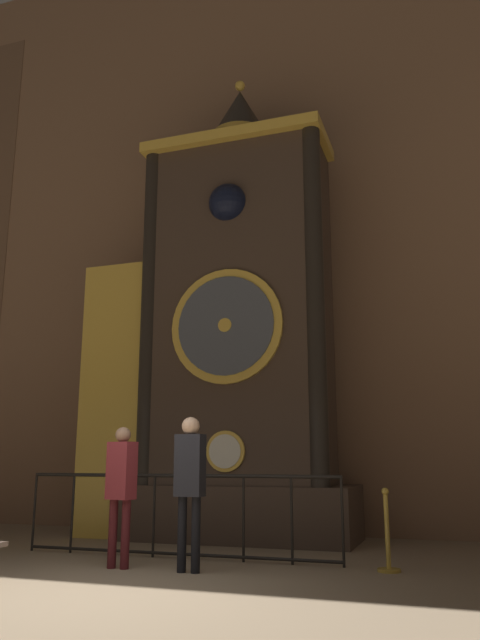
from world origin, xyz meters
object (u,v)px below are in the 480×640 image
Objects in this scene: clock_tower at (220,336)px; visitor_far at (190,476)px; visitor_near at (121,482)px; stanchion_post at (388,544)px.

visitor_far is (0.79, -3.10, -2.40)m from clock_tower.
visitor_near is (-0.15, -3.12, -2.48)m from clock_tower.
stanchion_post is at bearing 20.62° from visitor_far.
clock_tower reaches higher than visitor_near.
clock_tower is 5.00× the size of visitor_near.
visitor_far reaches higher than stanchion_post.
clock_tower is at bearing 143.41° from stanchion_post.
visitor_far is at bearing -75.72° from clock_tower.
visitor_near reaches higher than stanchion_post.
visitor_far is 1.88× the size of stanchion_post.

